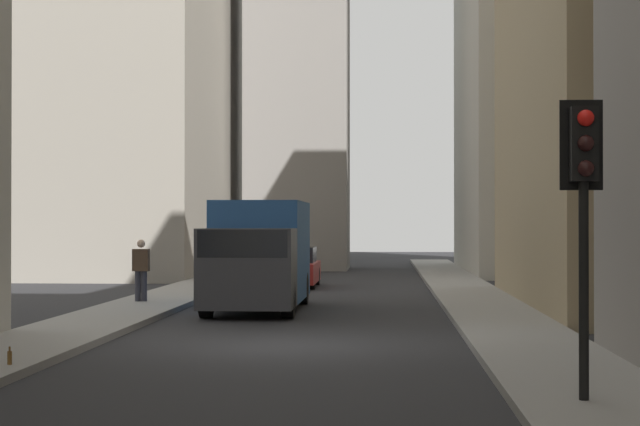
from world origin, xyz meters
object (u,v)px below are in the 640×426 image
at_px(pedestrian, 141,268).
at_px(discarded_bottle, 10,357).
at_px(delivery_truck, 258,254).
at_px(traffic_light_foreground, 584,179).
at_px(sedan_red, 292,268).

bearing_deg(pedestrian, discarded_bottle, -175.74).
bearing_deg(delivery_truck, traffic_light_foreground, -159.38).
distance_m(delivery_truck, discarded_bottle, 12.45).
xyz_separation_m(traffic_light_foreground, discarded_bottle, (2.87, 8.02, -2.55)).
height_order(delivery_truck, discarded_bottle, delivery_truck).
bearing_deg(traffic_light_foreground, delivery_truck, 20.62).
bearing_deg(traffic_light_foreground, discarded_bottle, 70.29).
relative_size(traffic_light_foreground, pedestrian, 2.15).
xyz_separation_m(delivery_truck, pedestrian, (1.29, 3.36, -0.40)).
distance_m(sedan_red, pedestrian, 9.94).
height_order(delivery_truck, traffic_light_foreground, traffic_light_foreground).
bearing_deg(sedan_red, pedestrian, 160.21).
bearing_deg(delivery_truck, sedan_red, -0.00).
bearing_deg(sedan_red, traffic_light_foreground, -167.58).
xyz_separation_m(sedan_red, pedestrian, (-9.35, 3.36, 0.39)).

